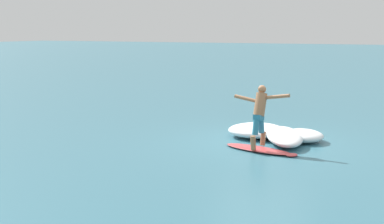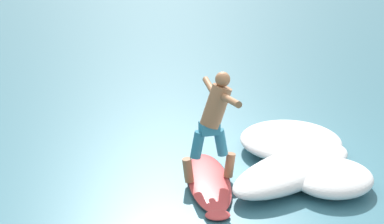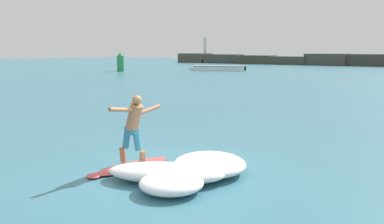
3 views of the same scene
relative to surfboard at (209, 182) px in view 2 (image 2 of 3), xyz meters
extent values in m
plane|color=teal|center=(0.82, 0.27, -0.04)|extent=(200.00, 200.00, 0.00)
ellipsoid|color=#D84648|center=(0.01, 0.04, 0.00)|extent=(1.03, 2.01, 0.08)
ellipsoid|color=#D84648|center=(-0.22, -0.92, 0.00)|extent=(0.38, 0.34, 0.07)
ellipsoid|color=#2D2D33|center=(0.01, 0.04, 0.00)|extent=(1.05, 2.02, 0.04)
cone|color=black|center=(0.19, 0.80, -0.10)|extent=(0.06, 0.06, 0.14)
cone|color=black|center=(0.00, 0.71, -0.10)|extent=(0.06, 0.06, 0.14)
cone|color=black|center=(0.32, 0.63, -0.10)|extent=(0.06, 0.06, 0.14)
cylinder|color=#996845|center=(0.32, 0.02, 0.22)|extent=(0.18, 0.14, 0.37)
cylinder|color=teal|center=(0.18, 0.03, 0.58)|extent=(0.22, 0.16, 0.40)
cylinder|color=#996845|center=(-0.30, 0.05, 0.22)|extent=(0.18, 0.14, 0.37)
cylinder|color=teal|center=(-0.16, 0.04, 0.58)|extent=(0.22, 0.16, 0.40)
cube|color=teal|center=(0.01, 0.04, 0.82)|extent=(0.27, 0.21, 0.16)
cylinder|color=#996845|center=(0.10, 0.03, 1.13)|extent=(0.46, 0.30, 0.64)
sphere|color=#996845|center=(0.19, 0.02, 1.51)|extent=(0.21, 0.21, 0.21)
cylinder|color=#996845|center=(0.19, 0.47, 1.25)|extent=(0.16, 0.62, 0.20)
cylinder|color=#996845|center=(0.14, -0.42, 1.35)|extent=(0.14, 0.62, 0.19)
ellipsoid|color=white|center=(1.63, 0.68, 0.15)|extent=(2.18, 2.20, 0.38)
ellipsoid|color=white|center=(1.59, -0.66, 0.13)|extent=(1.64, 1.63, 0.34)
ellipsoid|color=white|center=(1.18, -0.28, 0.14)|extent=(2.54, 1.83, 0.37)
camera|label=1|loc=(-12.50, -4.58, 3.00)|focal=50.00mm
camera|label=2|loc=(-2.90, -7.68, 4.07)|focal=60.00mm
camera|label=3|loc=(5.52, -6.02, 2.57)|focal=35.00mm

